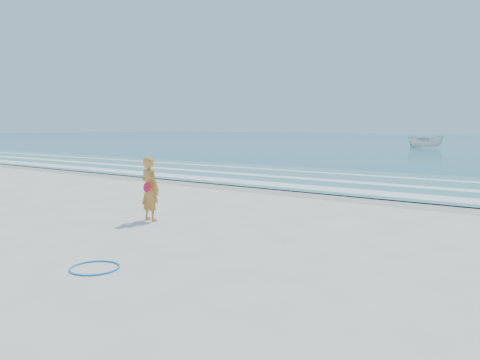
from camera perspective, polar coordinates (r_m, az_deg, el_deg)
The scene contains 9 objects.
ground at distance 11.11m, azimuth -12.09°, elevation -7.02°, with size 400.00×400.00×0.00m, color silver.
wet_sand at distance 18.23m, azimuth 9.63°, elevation -1.73°, with size 400.00×2.40×0.00m, color #B2A893.
shallow at distance 22.76m, azimuth 15.35°, elevation -0.15°, with size 400.00×10.00×0.01m, color #59B7AD.
foam_near at distance 19.38m, azimuth 11.38°, elevation -1.13°, with size 400.00×1.40×0.01m, color white.
foam_mid at distance 22.02m, azimuth 14.59°, elevation -0.32°, with size 400.00×0.90×0.01m, color white.
foam_far at distance 25.10m, azimuth 17.42°, elevation 0.40°, with size 400.00×0.60×0.01m, color white.
hoop at distance 9.04m, azimuth -17.29°, elevation -10.19°, with size 0.90×0.90×0.03m, color #0C86DA.
boat at distance 62.61m, azimuth 21.71°, elevation 4.39°, with size 1.58×4.19×1.62m, color silver.
woman at distance 13.03m, azimuth -10.91°, elevation -1.07°, with size 0.68×0.48×1.77m.
Camera 1 is at (8.14, -7.11, 2.55)m, focal length 35.00 mm.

